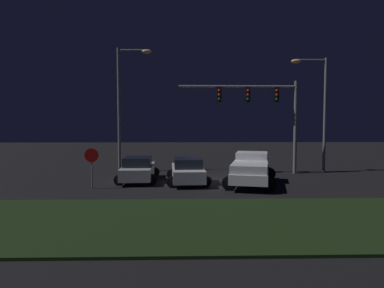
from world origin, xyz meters
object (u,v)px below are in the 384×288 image
object	(u,v)px
car_sedan	(188,171)
car_sedan_far	(138,169)
street_lamp_left	(125,96)
stop_sign	(92,161)
traffic_signal_gantry	(261,104)
street_lamp_right	(318,101)
pickup_truck	(251,167)

from	to	relation	value
car_sedan	car_sedan_far	distance (m)	3.13
street_lamp_left	stop_sign	xyz separation A→B (m)	(-0.78, -6.63, -3.98)
street_lamp_left	stop_sign	bearing A→B (deg)	-96.71
traffic_signal_gantry	street_lamp_right	world-z (taller)	street_lamp_right
car_sedan	street_lamp_left	distance (m)	8.20
traffic_signal_gantry	stop_sign	distance (m)	12.24
car_sedan_far	street_lamp_right	bearing A→B (deg)	-74.32
car_sedan_far	street_lamp_right	size ratio (longest dim) A/B	0.54
car_sedan	traffic_signal_gantry	distance (m)	7.64
street_lamp_right	street_lamp_left	bearing A→B (deg)	178.21
pickup_truck	stop_sign	bearing A→B (deg)	111.41
street_lamp_left	street_lamp_right	size ratio (longest dim) A/B	1.09
pickup_truck	street_lamp_left	size ratio (longest dim) A/B	0.64
traffic_signal_gantry	street_lamp_right	size ratio (longest dim) A/B	1.01
car_sedan_far	stop_sign	distance (m)	3.40
stop_sign	car_sedan_far	bearing A→B (deg)	48.12
car_sedan	stop_sign	size ratio (longest dim) A/B	2.01
street_lamp_left	stop_sign	world-z (taller)	street_lamp_left
traffic_signal_gantry	street_lamp_left	world-z (taller)	street_lamp_left
street_lamp_left	stop_sign	size ratio (longest dim) A/B	4.01
pickup_truck	street_lamp_left	world-z (taller)	street_lamp_left
car_sedan	car_sedan_far	world-z (taller)	same
pickup_truck	street_lamp_right	world-z (taller)	street_lamp_right
traffic_signal_gantry	pickup_truck	bearing A→B (deg)	-109.20
pickup_truck	car_sedan	bearing A→B (deg)	95.92
stop_sign	street_lamp_left	bearing A→B (deg)	83.29
pickup_truck	street_lamp_left	bearing A→B (deg)	70.14
car_sedan	street_lamp_right	world-z (taller)	street_lamp_right
pickup_truck	car_sedan	size ratio (longest dim) A/B	1.28
pickup_truck	street_lamp_right	distance (m)	8.71
car_sedan	car_sedan_far	bearing A→B (deg)	73.38
car_sedan_far	stop_sign	size ratio (longest dim) A/B	1.99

